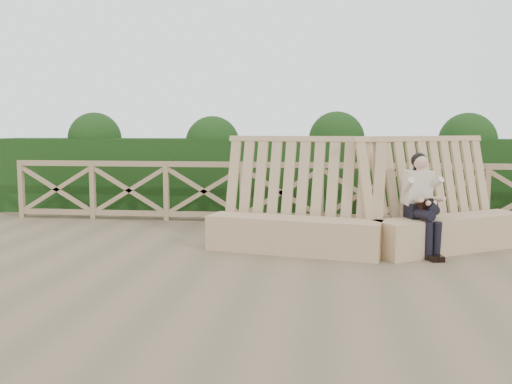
# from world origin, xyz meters

# --- Properties ---
(ground) EXTENTS (60.00, 60.00, 0.00)m
(ground) POSITION_xyz_m (0.00, 0.00, 0.00)
(ground) COLOR brown
(ground) RESTS_ON ground
(bench) EXTENTS (4.53, 1.97, 1.62)m
(bench) POSITION_xyz_m (1.44, 1.26, 0.41)
(bench) COLOR #9E7B5A
(bench) RESTS_ON ground
(woman) EXTENTS (0.52, 0.83, 1.38)m
(woman) POSITION_xyz_m (2.09, 1.11, 0.75)
(woman) COLOR black
(woman) RESTS_ON ground
(guardrail) EXTENTS (10.10, 0.09, 1.10)m
(guardrail) POSITION_xyz_m (0.00, 3.50, 0.55)
(guardrail) COLOR #88734F
(guardrail) RESTS_ON ground
(hedge) EXTENTS (12.00, 1.20, 1.50)m
(hedge) POSITION_xyz_m (0.00, 4.70, 0.75)
(hedge) COLOR black
(hedge) RESTS_ON ground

